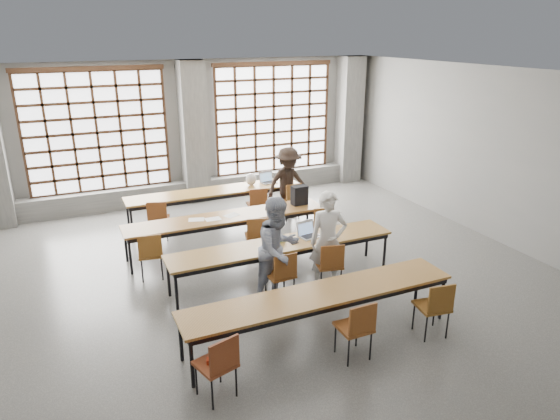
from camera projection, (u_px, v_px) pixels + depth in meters
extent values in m
plane|color=#50504D|center=(279.00, 288.00, 8.51)|extent=(11.00, 11.00, 0.00)
plane|color=silver|center=(278.00, 77.00, 7.32)|extent=(11.00, 11.00, 0.00)
plane|color=slate|center=(191.00, 131.00, 12.64)|extent=(10.00, 0.00, 10.00)
plane|color=slate|center=(510.00, 160.00, 9.83)|extent=(0.00, 11.00, 11.00)
cube|color=#545452|center=(194.00, 133.00, 12.40)|extent=(0.60, 0.55, 3.50)
cube|color=#545452|center=(349.00, 120.00, 14.12)|extent=(0.60, 0.55, 3.50)
cube|color=white|center=(97.00, 132.00, 11.71)|extent=(3.20, 0.02, 2.80)
cube|color=black|center=(97.00, 133.00, 11.64)|extent=(3.20, 0.05, 2.80)
cube|color=black|center=(105.00, 192.00, 12.14)|extent=(3.32, 0.07, 0.10)
cube|color=black|center=(89.00, 68.00, 11.15)|extent=(3.32, 0.07, 0.10)
cube|color=white|center=(273.00, 119.00, 13.44)|extent=(3.20, 0.02, 2.80)
cube|color=black|center=(274.00, 120.00, 13.37)|extent=(3.20, 0.05, 2.80)
cube|color=black|center=(274.00, 172.00, 13.86)|extent=(3.32, 0.07, 0.10)
cube|color=black|center=(274.00, 63.00, 12.88)|extent=(3.32, 0.07, 0.10)
cube|color=#545452|center=(196.00, 189.00, 12.98)|extent=(9.80, 0.35, 0.50)
cube|color=brown|center=(215.00, 191.00, 11.32)|extent=(4.00, 0.70, 0.04)
cube|color=black|center=(215.00, 194.00, 11.34)|extent=(3.90, 0.64, 0.08)
cylinder|color=black|center=(132.00, 223.00, 10.46)|extent=(0.05, 0.05, 0.69)
cylinder|color=black|center=(128.00, 214.00, 10.96)|extent=(0.05, 0.05, 0.69)
cylinder|color=black|center=(296.00, 199.00, 11.93)|extent=(0.05, 0.05, 0.69)
cylinder|color=black|center=(286.00, 192.00, 12.43)|extent=(0.05, 0.05, 0.69)
cube|color=brown|center=(227.00, 217.00, 9.75)|extent=(4.00, 0.70, 0.04)
cube|color=black|center=(227.00, 220.00, 9.77)|extent=(3.90, 0.64, 0.08)
cylinder|color=black|center=(130.00, 257.00, 8.89)|extent=(0.05, 0.05, 0.69)
cylinder|color=black|center=(126.00, 245.00, 9.39)|extent=(0.05, 0.05, 0.69)
cylinder|color=black|center=(320.00, 225.00, 10.36)|extent=(0.05, 0.05, 0.69)
cylinder|color=black|center=(307.00, 216.00, 10.86)|extent=(0.05, 0.05, 0.69)
cube|color=brown|center=(283.00, 244.00, 8.52)|extent=(4.00, 0.70, 0.04)
cube|color=black|center=(283.00, 247.00, 8.54)|extent=(3.90, 0.64, 0.08)
cylinder|color=black|center=(177.00, 293.00, 7.66)|extent=(0.05, 0.05, 0.69)
cylinder|color=black|center=(169.00, 277.00, 8.15)|extent=(0.05, 0.05, 0.69)
cylinder|color=black|center=(385.00, 251.00, 9.13)|extent=(0.05, 0.05, 0.69)
cylinder|color=black|center=(367.00, 240.00, 9.62)|extent=(0.05, 0.05, 0.69)
cube|color=brown|center=(321.00, 294.00, 6.90)|extent=(4.00, 0.70, 0.04)
cube|color=black|center=(321.00, 298.00, 6.92)|extent=(3.90, 0.64, 0.08)
cylinder|color=black|center=(192.00, 363.00, 6.04)|extent=(0.05, 0.05, 0.69)
cylinder|color=black|center=(181.00, 338.00, 6.54)|extent=(0.05, 0.05, 0.69)
cylinder|color=black|center=(442.00, 298.00, 7.51)|extent=(0.05, 0.05, 0.69)
cylinder|color=black|center=(417.00, 282.00, 8.01)|extent=(0.05, 0.05, 0.69)
cube|color=brown|center=(159.00, 219.00, 10.40)|extent=(0.52, 0.52, 0.04)
cube|color=brown|center=(157.00, 211.00, 10.14)|extent=(0.39, 0.15, 0.40)
cylinder|color=black|center=(160.00, 229.00, 10.48)|extent=(0.02, 0.02, 0.45)
cube|color=brown|center=(257.00, 204.00, 11.24)|extent=(0.48, 0.48, 0.04)
cube|color=brown|center=(259.00, 198.00, 10.98)|extent=(0.40, 0.09, 0.40)
cylinder|color=black|center=(257.00, 214.00, 11.32)|extent=(0.02, 0.02, 0.45)
cube|color=brown|center=(289.00, 200.00, 11.55)|extent=(0.47, 0.47, 0.04)
cube|color=brown|center=(294.00, 193.00, 11.31)|extent=(0.40, 0.08, 0.40)
cylinder|color=black|center=(289.00, 209.00, 11.63)|extent=(0.02, 0.02, 0.45)
cube|color=brown|center=(151.00, 254.00, 8.76)|extent=(0.47, 0.47, 0.04)
cube|color=brown|center=(150.00, 246.00, 8.50)|extent=(0.40, 0.09, 0.40)
cylinder|color=black|center=(152.00, 265.00, 8.83)|extent=(0.02, 0.02, 0.45)
cube|color=brown|center=(257.00, 236.00, 9.52)|extent=(0.51, 0.51, 0.04)
cube|color=brown|center=(258.00, 229.00, 9.26)|extent=(0.40, 0.13, 0.40)
cylinder|color=black|center=(257.00, 247.00, 9.60)|extent=(0.02, 0.02, 0.45)
cube|color=brown|center=(321.00, 225.00, 10.06)|extent=(0.51, 0.51, 0.04)
cube|color=brown|center=(324.00, 218.00, 9.79)|extent=(0.39, 0.13, 0.40)
cylinder|color=black|center=(321.00, 235.00, 10.13)|extent=(0.02, 0.02, 0.45)
cube|color=brown|center=(280.00, 274.00, 8.02)|extent=(0.44, 0.44, 0.04)
cube|color=brown|center=(286.00, 266.00, 7.77)|extent=(0.40, 0.05, 0.40)
cylinder|color=black|center=(280.00, 287.00, 8.09)|extent=(0.02, 0.02, 0.45)
cube|color=brown|center=(329.00, 264.00, 8.36)|extent=(0.51, 0.51, 0.04)
cube|color=brown|center=(333.00, 257.00, 8.10)|extent=(0.40, 0.12, 0.40)
cylinder|color=black|center=(328.00, 276.00, 8.44)|extent=(0.02, 0.02, 0.45)
cube|color=maroon|center=(215.00, 364.00, 5.86)|extent=(0.52, 0.52, 0.04)
cube|color=maroon|center=(224.00, 355.00, 5.64)|extent=(0.39, 0.15, 0.40)
cylinder|color=black|center=(216.00, 380.00, 5.94)|extent=(0.02, 0.02, 0.45)
cube|color=brown|center=(354.00, 327.00, 6.59)|extent=(0.42, 0.42, 0.04)
cube|color=brown|center=(363.00, 320.00, 6.34)|extent=(0.40, 0.03, 0.40)
cylinder|color=black|center=(353.00, 342.00, 6.67)|extent=(0.02, 0.02, 0.45)
cube|color=brown|center=(432.00, 306.00, 7.09)|extent=(0.48, 0.48, 0.04)
cube|color=brown|center=(442.00, 299.00, 6.83)|extent=(0.40, 0.09, 0.40)
cylinder|color=black|center=(430.00, 320.00, 7.16)|extent=(0.02, 0.02, 0.45)
imported|color=silver|center=(328.00, 241.00, 8.27)|extent=(0.72, 0.58, 1.70)
imported|color=navy|center=(278.00, 249.00, 7.92)|extent=(1.02, 0.91, 1.74)
imported|color=black|center=(288.00, 183.00, 11.46)|extent=(1.14, 0.73, 1.68)
cube|color=silver|center=(310.00, 236.00, 8.76)|extent=(0.40, 0.32, 0.02)
cube|color=black|center=(310.00, 236.00, 8.75)|extent=(0.33, 0.23, 0.00)
cube|color=silver|center=(305.00, 227.00, 8.83)|extent=(0.37, 0.13, 0.26)
cube|color=#81A4E0|center=(306.00, 229.00, 8.83)|extent=(0.31, 0.10, 0.21)
cube|color=silver|center=(269.00, 182.00, 11.87)|extent=(0.40, 0.31, 0.02)
cube|color=black|center=(269.00, 182.00, 11.86)|extent=(0.32, 0.22, 0.00)
cube|color=silver|center=(266.00, 176.00, 11.94)|extent=(0.37, 0.12, 0.26)
cube|color=#93C6FF|center=(266.00, 177.00, 11.94)|extent=(0.31, 0.10, 0.21)
ellipsoid|color=silver|center=(332.00, 234.00, 8.85)|extent=(0.11, 0.09, 0.04)
cube|color=#2E862B|center=(278.00, 239.00, 8.54)|extent=(0.26, 0.11, 0.09)
cube|color=black|center=(295.00, 243.00, 8.49)|extent=(0.14, 0.09, 0.01)
cube|color=silver|center=(196.00, 220.00, 9.56)|extent=(0.34, 0.28, 0.00)
cube|color=white|center=(213.00, 219.00, 9.59)|extent=(0.30, 0.21, 0.00)
cube|color=white|center=(232.00, 215.00, 9.79)|extent=(0.36, 0.31, 0.00)
cube|color=black|center=(299.00, 195.00, 10.33)|extent=(0.33, 0.21, 0.40)
ellipsoid|color=silver|center=(251.00, 179.00, 11.65)|extent=(0.29, 0.25, 0.29)
cube|color=#A82B14|center=(215.00, 360.00, 5.85)|extent=(0.21, 0.13, 0.06)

